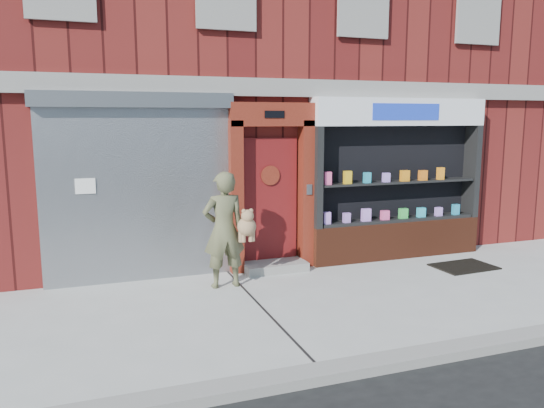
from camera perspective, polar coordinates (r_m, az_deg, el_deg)
name	(u,v)px	position (r m, az deg, el deg)	size (l,w,h in m)	color
ground	(360,296)	(8.18, 9.46, -9.72)	(80.00, 80.00, 0.00)	#9E9E99
curb	(454,350)	(6.50, 19.03, -14.67)	(60.00, 0.30, 0.12)	gray
building	(244,61)	(13.36, -3.08, 15.06)	(12.00, 8.16, 8.00)	#541413
shutter_bay	(138,176)	(8.75, -14.24, 2.91)	(3.10, 0.30, 3.04)	gray
red_door_bay	(272,187)	(9.20, -0.05, 1.86)	(1.52, 0.58, 2.90)	#5A190F
pharmacy_bay	(397,186)	(10.27, 13.28, 1.90)	(3.50, 0.41, 3.00)	#532313
woman	(225,230)	(8.29, -5.04, -2.75)	(0.82, 0.50, 1.83)	brown
doormat	(464,267)	(10.14, 19.94, -6.34)	(1.05, 0.74, 0.03)	black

